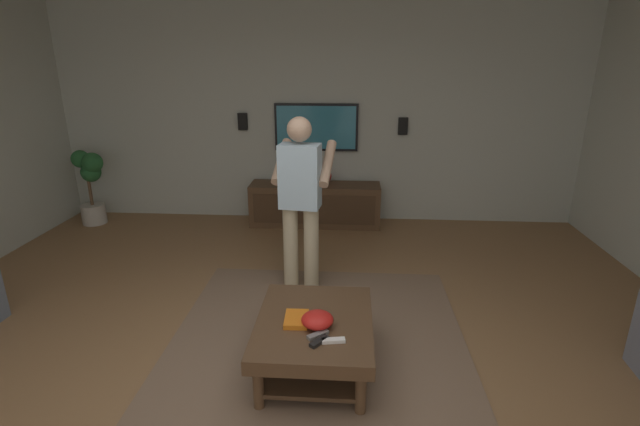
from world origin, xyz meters
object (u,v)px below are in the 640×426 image
(coffee_table, at_px, (314,333))
(bowl, at_px, (317,320))
(media_console, at_px, (315,204))
(person_standing, at_px, (301,195))
(remote_grey, at_px, (318,335))
(book, at_px, (296,319))
(tv, at_px, (316,127))
(wall_speaker_right, at_px, (243,122))
(vase_round, at_px, (323,176))
(potted_plant_tall, at_px, (91,183))
(remote_black, at_px, (319,341))
(remote_white, at_px, (333,341))
(wall_speaker_left, at_px, (403,126))

(coffee_table, distance_m, bowl, 0.18)
(media_console, distance_m, person_standing, 1.90)
(remote_grey, xyz_separation_m, book, (0.17, 0.16, 0.01))
(tv, relative_size, book, 4.95)
(coffee_table, bearing_deg, bowl, -161.43)
(remote_grey, distance_m, book, 0.23)
(tv, xyz_separation_m, wall_speaker_right, (0.01, 0.97, 0.06))
(coffee_table, distance_m, remote_grey, 0.24)
(coffee_table, relative_size, vase_round, 4.55)
(media_console, bearing_deg, person_standing, 0.27)
(coffee_table, distance_m, potted_plant_tall, 4.26)
(remote_black, bearing_deg, book, -105.97)
(vase_round, bearing_deg, person_standing, 176.99)
(bowl, xyz_separation_m, remote_white, (-0.18, -0.12, -0.04))
(wall_speaker_right, bearing_deg, vase_round, -102.13)
(coffee_table, xyz_separation_m, wall_speaker_right, (3.28, 1.21, 1.03))
(vase_round, height_order, wall_speaker_right, wall_speaker_right)
(coffee_table, height_order, remote_grey, remote_grey)
(remote_black, relative_size, remote_grey, 1.00)
(tv, relative_size, vase_round, 4.95)
(person_standing, height_order, remote_grey, person_standing)
(tv, bearing_deg, book, 1.90)
(coffee_table, height_order, vase_round, vase_round)
(tv, distance_m, book, 3.41)
(bowl, distance_m, wall_speaker_left, 3.57)
(tv, relative_size, remote_white, 7.26)
(remote_black, height_order, wall_speaker_right, wall_speaker_right)
(tv, height_order, remote_white, tv)
(tv, relative_size, bowl, 4.99)
(coffee_table, height_order, person_standing, person_standing)
(remote_grey, bearing_deg, book, 95.18)
(tv, bearing_deg, person_standing, 0.24)
(remote_black, bearing_deg, wall_speaker_left, -155.13)
(remote_white, bearing_deg, remote_black, -179.58)
(tv, bearing_deg, potted_plant_tall, -81.80)
(potted_plant_tall, bearing_deg, coffee_table, -131.94)
(potted_plant_tall, distance_m, vase_round, 3.05)
(potted_plant_tall, relative_size, remote_grey, 6.62)
(bowl, xyz_separation_m, wall_speaker_left, (3.36, -0.86, 0.83))
(remote_black, bearing_deg, media_console, -136.94)
(potted_plant_tall, relative_size, wall_speaker_left, 4.52)
(remote_white, bearing_deg, wall_speaker_right, 101.52)
(potted_plant_tall, bearing_deg, wall_speaker_left, -83.86)
(bowl, xyz_separation_m, wall_speaker_right, (3.36, 1.23, 0.87))
(remote_grey, bearing_deg, wall_speaker_right, 71.21)
(coffee_table, xyz_separation_m, remote_grey, (-0.20, -0.04, 0.12))
(potted_plant_tall, relative_size, vase_round, 4.52)
(vase_round, bearing_deg, bowl, -177.19)
(wall_speaker_left, bearing_deg, remote_grey, 166.23)
(wall_speaker_left, bearing_deg, vase_round, 102.83)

